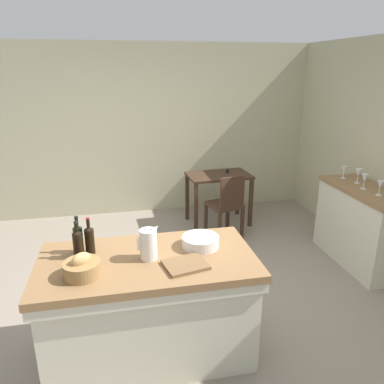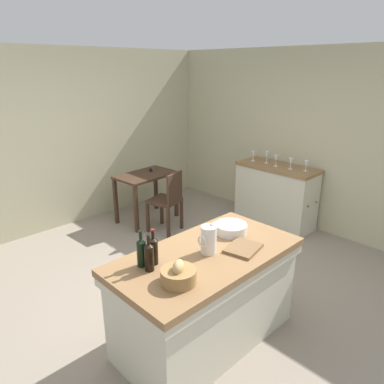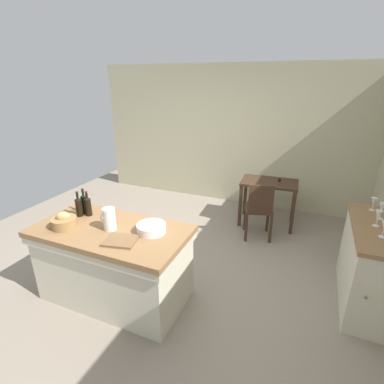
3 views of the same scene
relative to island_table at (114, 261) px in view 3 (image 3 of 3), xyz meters
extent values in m
plane|color=gray|center=(0.33, 0.68, -0.47)|extent=(6.76, 6.76, 0.00)
cube|color=#B7B28E|center=(0.33, 3.28, 0.83)|extent=(5.32, 0.12, 2.60)
cube|color=olive|center=(0.00, 0.00, 0.37)|extent=(1.64, 0.86, 0.06)
cube|color=beige|center=(0.00, 0.00, 0.30)|extent=(1.62, 0.84, 0.08)
cube|color=beige|center=(0.00, 0.00, -0.06)|extent=(1.56, 0.78, 0.81)
cube|color=olive|center=(2.59, 1.00, 0.44)|extent=(0.52, 1.21, 0.04)
cube|color=beige|center=(2.59, 1.00, -0.03)|extent=(0.49, 1.18, 0.88)
sphere|color=brown|center=(2.47, 0.39, 0.02)|extent=(0.03, 0.03, 0.03)
cube|color=#3D281C|center=(1.26, 2.49, 0.27)|extent=(0.93, 0.62, 0.04)
cube|color=#3D281C|center=(0.86, 2.22, -0.11)|extent=(0.05, 0.05, 0.72)
cube|color=#3D281C|center=(1.69, 2.28, -0.11)|extent=(0.05, 0.05, 0.72)
cube|color=#3D281C|center=(0.83, 2.71, -0.11)|extent=(0.05, 0.05, 0.72)
cube|color=#3D281C|center=(1.66, 2.77, -0.11)|extent=(0.05, 0.05, 0.72)
cylinder|color=black|center=(1.40, 2.55, 0.32)|extent=(0.04, 0.04, 0.05)
cube|color=#3D281C|center=(1.20, 1.99, 0.01)|extent=(0.49, 0.49, 0.04)
cube|color=#3D281C|center=(1.25, 1.81, 0.24)|extent=(0.35, 0.13, 0.42)
cube|color=#3D281C|center=(1.32, 2.21, -0.24)|extent=(0.05, 0.05, 0.45)
cube|color=#3D281C|center=(0.98, 2.11, -0.24)|extent=(0.05, 0.05, 0.45)
cube|color=#3D281C|center=(1.42, 1.86, -0.24)|extent=(0.05, 0.05, 0.45)
cube|color=#3D281C|center=(1.07, 1.76, -0.24)|extent=(0.05, 0.05, 0.45)
cylinder|color=silver|center=(0.01, -0.01, 0.52)|extent=(0.13, 0.13, 0.24)
cone|color=silver|center=(0.07, -0.01, 0.64)|extent=(0.07, 0.04, 0.06)
torus|color=silver|center=(-0.06, -0.01, 0.53)|extent=(0.02, 0.10, 0.10)
cylinder|color=silver|center=(0.44, 0.11, 0.44)|extent=(0.30, 0.30, 0.09)
cylinder|color=olive|center=(-0.46, -0.16, 0.45)|extent=(0.26, 0.26, 0.11)
ellipsoid|color=tan|center=(-0.46, -0.16, 0.52)|extent=(0.16, 0.14, 0.10)
cube|color=brown|center=(0.26, -0.18, 0.41)|extent=(0.35, 0.30, 0.02)
cylinder|color=black|center=(-0.42, 0.17, 0.50)|extent=(0.07, 0.07, 0.20)
cone|color=black|center=(-0.42, 0.17, 0.61)|extent=(0.07, 0.07, 0.02)
cylinder|color=black|center=(-0.42, 0.17, 0.66)|extent=(0.03, 0.03, 0.07)
cylinder|color=maroon|center=(-0.42, 0.17, 0.69)|extent=(0.03, 0.03, 0.01)
cylinder|color=black|center=(-0.51, 0.21, 0.50)|extent=(0.07, 0.07, 0.20)
cone|color=black|center=(-0.51, 0.21, 0.61)|extent=(0.07, 0.07, 0.02)
cylinder|color=black|center=(-0.51, 0.21, 0.66)|extent=(0.03, 0.03, 0.07)
cylinder|color=black|center=(-0.51, 0.21, 0.69)|extent=(0.03, 0.03, 0.01)
cylinder|color=black|center=(-0.51, 0.11, 0.50)|extent=(0.07, 0.07, 0.20)
cone|color=black|center=(-0.51, 0.11, 0.61)|extent=(0.07, 0.07, 0.02)
cylinder|color=black|center=(-0.51, 0.11, 0.66)|extent=(0.03, 0.03, 0.07)
cylinder|color=black|center=(-0.51, 0.11, 0.69)|extent=(0.03, 0.03, 0.01)
cylinder|color=white|center=(2.56, 0.78, 0.46)|extent=(0.06, 0.06, 0.00)
cylinder|color=white|center=(2.56, 0.78, 0.50)|extent=(0.01, 0.01, 0.07)
cylinder|color=white|center=(2.54, 1.01, 0.46)|extent=(0.06, 0.06, 0.00)
cylinder|color=white|center=(2.54, 1.01, 0.50)|extent=(0.01, 0.01, 0.07)
cone|color=white|center=(2.54, 1.01, 0.58)|extent=(0.07, 0.07, 0.10)
cylinder|color=white|center=(2.60, 1.22, 0.46)|extent=(0.06, 0.06, 0.00)
cylinder|color=white|center=(2.60, 1.22, 0.50)|extent=(0.01, 0.01, 0.07)
cone|color=white|center=(2.60, 1.22, 0.59)|extent=(0.07, 0.07, 0.10)
cylinder|color=white|center=(2.56, 1.44, 0.46)|extent=(0.06, 0.06, 0.00)
cylinder|color=white|center=(2.56, 1.44, 0.49)|extent=(0.01, 0.01, 0.06)
cone|color=white|center=(2.56, 1.44, 0.57)|extent=(0.07, 0.07, 0.09)
camera|label=1|loc=(-0.17, -2.51, 1.77)|focal=34.69mm
camera|label=2|loc=(-1.93, -1.81, 1.86)|focal=33.62mm
camera|label=3|loc=(1.84, -2.15, 1.86)|focal=27.26mm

